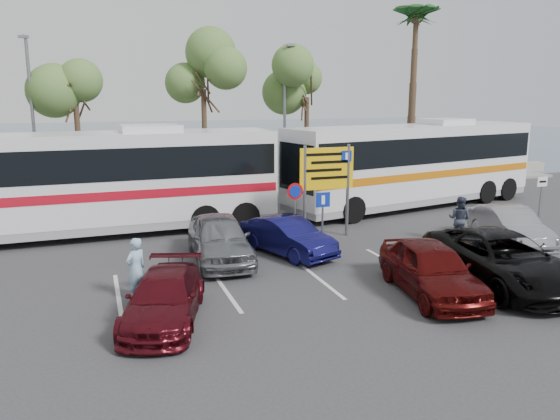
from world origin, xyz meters
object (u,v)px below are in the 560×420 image
object	(u,v)px
coach_bus_left	(99,185)
pedestrian_far	(459,219)
coach_bus_right	(413,167)
car_red	(431,269)
car_silver_b	(510,226)
street_lamp_right	(285,110)
pedestrian_near	(136,269)
direction_sign	(327,176)
car_silver_a	(220,238)
street_lamp_left	(32,113)
car_maroon	(164,298)
suv_black	(502,260)
car_blue	(288,236)

from	to	relation	value
coach_bus_left	pedestrian_far	bearing A→B (deg)	-23.38
coach_bus_right	car_red	xyz separation A→B (m)	(-6.30, -10.84, -1.24)
car_red	car_silver_b	bearing A→B (deg)	40.72
street_lamp_right	coach_bus_left	bearing A→B (deg)	-145.51
coach_bus_right	car_silver_b	distance (m)	7.45
coach_bus_right	pedestrian_near	size ratio (longest dim) A/B	8.21
direction_sign	car_silver_a	world-z (taller)	direction_sign
street_lamp_right	coach_bus_left	xyz separation A→B (m)	(-10.22, -7.02, -2.61)
street_lamp_left	street_lamp_right	bearing A→B (deg)	0.00
car_maroon	street_lamp_right	bearing A→B (deg)	78.75
coach_bus_right	car_maroon	bearing A→B (deg)	-142.70
car_silver_a	suv_black	distance (m)	8.77
coach_bus_right	car_maroon	size ratio (longest dim) A/B	3.43
street_lamp_left	coach_bus_left	distance (m)	7.99
coach_bus_left	car_red	world-z (taller)	coach_bus_left
street_lamp_right	car_red	world-z (taller)	street_lamp_right
direction_sign	car_silver_a	size ratio (longest dim) A/B	0.79
car_blue	car_silver_b	distance (m)	8.32
car_maroon	pedestrian_near	size ratio (longest dim) A/B	2.39
coach_bus_right	car_red	distance (m)	12.60
direction_sign	car_silver_b	world-z (taller)	direction_sign
street_lamp_left	suv_black	xyz separation A→B (m)	(13.60, -17.02, -3.83)
car_maroon	suv_black	size ratio (longest dim) A/B	0.74
street_lamp_right	car_maroon	world-z (taller)	street_lamp_right
direction_sign	car_maroon	distance (m)	9.49
street_lamp_left	car_silver_a	distance (m)	14.14
pedestrian_near	street_lamp_left	bearing A→B (deg)	-109.84
car_blue	car_silver_b	bearing A→B (deg)	-29.96
car_blue	car_red	bearing A→B (deg)	-84.10
coach_bus_right	car_red	size ratio (longest dim) A/B	3.20
direction_sign	suv_black	bearing A→B (deg)	-68.81
direction_sign	pedestrian_near	bearing A→B (deg)	-149.78
pedestrian_near	pedestrian_far	xyz separation A→B (m)	(12.01, 2.18, 0.01)
car_silver_a	pedestrian_far	xyz separation A→B (m)	(9.11, -0.50, 0.08)
coach_bus_right	car_blue	size ratio (longest dim) A/B	3.60
coach_bus_left	car_silver_a	world-z (taller)	coach_bus_left
street_lamp_right	car_silver_b	xyz separation A→B (m)	(3.99, -13.50, -3.90)
car_silver_a	car_blue	world-z (taller)	car_silver_a
car_red	pedestrian_near	world-z (taller)	pedestrian_near
street_lamp_right	coach_bus_left	world-z (taller)	street_lamp_right
suv_black	street_lamp_left	bearing A→B (deg)	133.60
car_silver_a	car_maroon	size ratio (longest dim) A/B	1.12
suv_black	pedestrian_near	size ratio (longest dim) A/B	3.23
coach_bus_left	pedestrian_far	distance (m)	13.91
coach_bus_left	car_maroon	world-z (taller)	coach_bus_left
suv_black	pedestrian_far	xyz separation A→B (m)	(1.91, 4.50, 0.10)
street_lamp_left	car_silver_b	world-z (taller)	street_lamp_left
car_blue	car_maroon	size ratio (longest dim) A/B	0.95
direction_sign	pedestrian_near	xyz separation A→B (m)	(-7.51, -4.38, -1.57)
coach_bus_left	pedestrian_near	xyz separation A→B (m)	(0.71, -7.68, -1.13)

